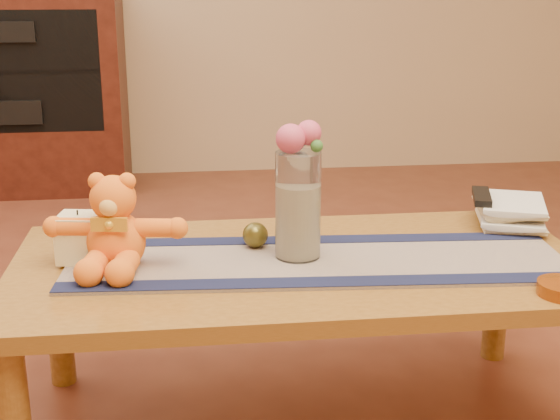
{
  "coord_description": "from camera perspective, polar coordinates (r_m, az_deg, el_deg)",
  "views": [
    {
      "loc": [
        -0.26,
        -1.74,
        1.11
      ],
      "look_at": [
        -0.05,
        0.0,
        0.58
      ],
      "focal_mm": 49.27,
      "sensor_mm": 36.0,
      "label": 1
    }
  ],
  "objects": [
    {
      "name": "blue_flower_side",
      "position": [
        1.82,
        0.35,
        5.03
      ],
      "size": [
        0.04,
        0.04,
        0.04
      ],
      "primitive_type": "sphere",
      "color": "#485A9C",
      "rests_on": "glass_vase"
    },
    {
      "name": "pillar_candle",
      "position": [
        1.9,
        -14.67,
        -1.99
      ],
      "size": [
        0.11,
        0.11,
        0.11
      ],
      "primitive_type": "cube",
      "rotation": [
        0.0,
        0.0,
        -0.16
      ],
      "color": "beige",
      "rests_on": "persian_runner"
    },
    {
      "name": "book_bottom",
      "position": [
        2.21,
        14.58,
        -0.81
      ],
      "size": [
        0.22,
        0.26,
        0.02
      ],
      "primitive_type": "imported",
      "rotation": [
        0.0,
        0.0,
        -0.25
      ],
      "color": "beige",
      "rests_on": "coffee_table_top"
    },
    {
      "name": "runner_border_far",
      "position": [
        2.0,
        2.38,
        -2.2
      ],
      "size": [
        1.2,
        0.14,
        0.0
      ],
      "primitive_type": "cube",
      "rotation": [
        0.0,
        0.0,
        -0.07
      ],
      "color": "#121738",
      "rests_on": "persian_runner"
    },
    {
      "name": "book_lower",
      "position": [
        2.2,
        14.76,
        -0.37
      ],
      "size": [
        0.24,
        0.27,
        0.02
      ],
      "primitive_type": "imported",
      "rotation": [
        0.0,
        0.0,
        -0.39
      ],
      "color": "beige",
      "rests_on": "book_bottom"
    },
    {
      "name": "potpourri_fill",
      "position": [
        1.85,
        1.34,
        -0.81
      ],
      "size": [
        0.09,
        0.09,
        0.18
      ],
      "primitive_type": "cylinder",
      "color": "beige",
      "rests_on": "glass_vase"
    },
    {
      "name": "table_leg_bl",
      "position": [
        2.25,
        -16.12,
        -7.54
      ],
      "size": [
        0.07,
        0.07,
        0.41
      ],
      "primitive_type": "cylinder",
      "color": "brown",
      "rests_on": "floor"
    },
    {
      "name": "candle_wick",
      "position": [
        1.88,
        -14.81,
        -0.18
      ],
      "size": [
        0.0,
        0.0,
        0.01
      ],
      "primitive_type": "cylinder",
      "rotation": [
        0.0,
        0.0,
        -0.16
      ],
      "color": "black",
      "rests_on": "pillar_candle"
    },
    {
      "name": "book_upper",
      "position": [
        2.2,
        14.5,
        0.17
      ],
      "size": [
        0.21,
        0.25,
        0.02
      ],
      "primitive_type": "imported",
      "rotation": [
        0.0,
        0.0,
        -0.2
      ],
      "color": "beige",
      "rests_on": "book_lower"
    },
    {
      "name": "bronze_ball",
      "position": [
        1.93,
        -1.85,
        -1.86
      ],
      "size": [
        0.08,
        0.08,
        0.06
      ],
      "primitive_type": "sphere",
      "rotation": [
        0.0,
        0.0,
        0.32
      ],
      "color": "#4D4619",
      "rests_on": "persian_runner"
    },
    {
      "name": "stereo_lower",
      "position": [
        4.25,
        -19.74,
        7.09
      ],
      "size": [
        0.42,
        0.28,
        0.12
      ],
      "primitive_type": "cube",
      "color": "black",
      "rests_on": "media_cabinet"
    },
    {
      "name": "cabinet_shelf",
      "position": [
        4.2,
        -20.06,
        9.7
      ],
      "size": [
        1.02,
        0.2,
        0.02
      ],
      "primitive_type": "cube",
      "color": "black",
      "rests_on": "media_cabinet"
    },
    {
      "name": "rose_left",
      "position": [
        1.79,
        0.79,
        5.32
      ],
      "size": [
        0.07,
        0.07,
        0.07
      ],
      "primitive_type": "sphere",
      "color": "#C5456B",
      "rests_on": "glass_vase"
    },
    {
      "name": "table_leg_br",
      "position": [
        2.4,
        15.84,
        -6.02
      ],
      "size": [
        0.07,
        0.07,
        0.41
      ],
      "primitive_type": "cylinder",
      "color": "brown",
      "rests_on": "floor"
    },
    {
      "name": "tv_remote",
      "position": [
        2.18,
        14.74,
        0.98
      ],
      "size": [
        0.09,
        0.17,
        0.02
      ],
      "primitive_type": "cube",
      "rotation": [
        0.0,
        0.0,
        -0.31
      ],
      "color": "black",
      "rests_on": "book_top"
    },
    {
      "name": "persian_runner",
      "position": [
        1.86,
        2.8,
        -3.8
      ],
      "size": [
        1.22,
        0.43,
        0.01
      ],
      "primitive_type": "cube",
      "rotation": [
        0.0,
        0.0,
        -0.07
      ],
      "color": "#1E1B4D",
      "rests_on": "coffee_table_top"
    },
    {
      "name": "coffee_table_top",
      "position": [
        1.88,
        1.51,
        -4.32
      ],
      "size": [
        1.4,
        0.7,
        0.04
      ],
      "primitive_type": "cube",
      "color": "brown",
      "rests_on": "floor"
    },
    {
      "name": "book_top",
      "position": [
        2.19,
        14.8,
        0.59
      ],
      "size": [
        0.23,
        0.27,
        0.02
      ],
      "primitive_type": "imported",
      "rotation": [
        0.0,
        0.0,
        -0.36
      ],
      "color": "beige",
      "rests_on": "book_upper"
    },
    {
      "name": "glass_vase",
      "position": [
        1.84,
        1.35,
        0.35
      ],
      "size": [
        0.11,
        0.11,
        0.26
      ],
      "primitive_type": "cylinder",
      "color": "silver",
      "rests_on": "persian_runner"
    },
    {
      "name": "media_cabinet",
      "position": [
        4.36,
        -19.49,
        8.52
      ],
      "size": [
        1.2,
        0.5,
        1.1
      ],
      "primitive_type": "cube",
      "color": "black",
      "rests_on": "floor"
    },
    {
      "name": "blue_flower_back",
      "position": [
        1.84,
        1.54,
        5.4
      ],
      "size": [
        0.04,
        0.04,
        0.04
      ],
      "primitive_type": "sphere",
      "color": "#485A9C",
      "rests_on": "glass_vase"
    },
    {
      "name": "runner_border_near",
      "position": [
        1.73,
        3.29,
        -5.34
      ],
      "size": [
        1.2,
        0.14,
        0.0
      ],
      "primitive_type": "cube",
      "rotation": [
        0.0,
        0.0,
        -0.07
      ],
      "color": "#121738",
      "rests_on": "persian_runner"
    },
    {
      "name": "leaf_sprig",
      "position": [
        1.79,
        2.74,
        4.76
      ],
      "size": [
        0.03,
        0.03,
        0.03
      ],
      "primitive_type": "sphere",
      "color": "#33662D",
      "rests_on": "glass_vase"
    },
    {
      "name": "teddy_bear",
      "position": [
        1.83,
        -12.14,
        -0.9
      ],
      "size": [
        0.35,
        0.3,
        0.21
      ],
      "primitive_type": null,
      "rotation": [
        0.0,
        0.0,
        -0.15
      ],
      "color": "orange",
      "rests_on": "persian_runner"
    },
    {
      "name": "rose_right",
      "position": [
        1.81,
        2.15,
        5.75
      ],
      "size": [
        0.06,
        0.06,
        0.06
      ],
      "primitive_type": "sphere",
      "color": "#C5456B",
      "rests_on": "glass_vase"
    }
  ]
}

